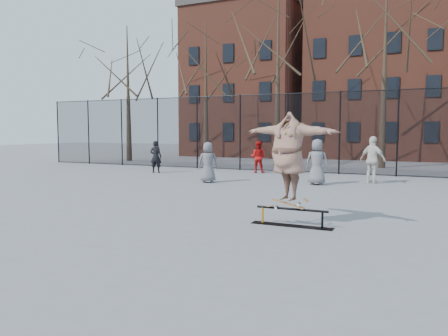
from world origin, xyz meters
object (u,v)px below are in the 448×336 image
at_px(skate_rail, 292,219).
at_px(bystander_black, 156,157).
at_px(bystander_red, 258,157).
at_px(skateboard, 288,206).
at_px(bystander_extra, 317,162).
at_px(skater, 288,160).
at_px(bystander_grey, 208,162).
at_px(bystander_white, 373,160).

height_order(skate_rail, bystander_black, bystander_black).
bearing_deg(bystander_red, bystander_black, 19.29).
bearing_deg(skateboard, bystander_extra, 98.31).
bearing_deg(bystander_red, skateboard, 108.52).
bearing_deg(skater, bystander_red, 132.15).
relative_size(skateboard, bystander_grey, 0.49).
relative_size(skater, bystander_extra, 1.34).
bearing_deg(skateboard, bystander_black, 136.67).
bearing_deg(bystander_white, skater, 112.72).
distance_m(bystander_grey, bystander_extra, 4.34).
relative_size(skateboard, skater, 0.34).
distance_m(skate_rail, skater, 1.32).
bearing_deg(bystander_extra, bystander_red, -48.83).
relative_size(skater, bystander_white, 1.27).
xyz_separation_m(bystander_grey, bystander_black, (-4.26, 2.57, -0.03)).
relative_size(bystander_red, bystander_extra, 0.89).
distance_m(skateboard, bystander_black, 13.13).
xyz_separation_m(skateboard, bystander_black, (-9.55, 9.01, 0.35)).
relative_size(skater, bystander_grey, 1.45).
bearing_deg(bystander_extra, bystander_grey, 9.54).
xyz_separation_m(skater, bystander_black, (-9.55, 9.01, -0.68)).
bearing_deg(skateboard, skate_rail, 0.00).
bearing_deg(bystander_black, skate_rail, 120.69).
relative_size(bystander_white, bystander_extra, 1.06).
distance_m(bystander_white, bystander_extra, 2.35).
xyz_separation_m(skate_rail, skater, (-0.09, -0.00, 1.32)).
bearing_deg(bystander_black, bystander_extra, 153.99).
height_order(skateboard, bystander_red, bystander_red).
bearing_deg(skateboard, bystander_grey, 129.45).
height_order(skater, bystander_grey, skater).
height_order(bystander_black, bystander_red, bystander_black).
relative_size(bystander_grey, bystander_black, 1.03).
height_order(bystander_red, bystander_white, bystander_white).
bearing_deg(skateboard, skater, 0.00).
relative_size(skateboard, bystander_extra, 0.45).
height_order(skater, bystander_extra, skater).
bearing_deg(bystander_red, skate_rail, 108.92).
distance_m(bystander_grey, bystander_black, 4.97).
relative_size(bystander_grey, bystander_red, 1.04).
relative_size(skateboard, bystander_red, 0.51).
bearing_deg(bystander_extra, skater, 92.83).
bearing_deg(bystander_red, bystander_extra, 131.46).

